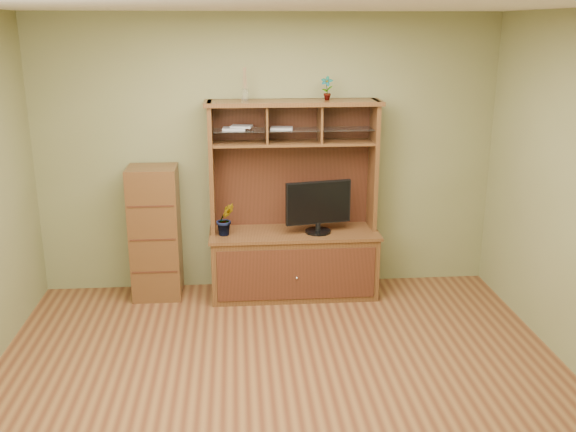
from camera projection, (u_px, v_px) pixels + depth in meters
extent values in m
cube|color=#562C18|center=(283.00, 386.00, 4.78)|extent=(4.50, 4.00, 0.02)
cube|color=white|center=(282.00, 3.00, 4.00)|extent=(4.50, 4.00, 0.02)
cube|color=olive|center=(268.00, 155.00, 6.31)|extent=(4.50, 0.02, 2.70)
cube|color=olive|center=(322.00, 356.00, 2.47)|extent=(4.50, 0.02, 2.70)
cube|color=#442813|center=(294.00, 264.00, 6.33)|extent=(1.60, 0.55, 0.62)
cube|color=#331A0E|center=(297.00, 275.00, 6.06)|extent=(1.50, 0.01, 0.50)
sphere|color=silver|center=(297.00, 278.00, 6.06)|extent=(0.02, 0.02, 0.02)
cube|color=#442813|center=(294.00, 233.00, 6.24)|extent=(1.64, 0.59, 0.03)
cube|color=#442813|center=(212.00, 168.00, 6.09)|extent=(0.04, 0.35, 1.25)
cube|color=#442813|center=(373.00, 165.00, 6.21)|extent=(0.04, 0.35, 1.25)
cube|color=#331A0E|center=(292.00, 163.00, 6.31)|extent=(1.52, 0.02, 1.25)
cube|color=#442813|center=(293.00, 103.00, 5.98)|extent=(1.66, 0.40, 0.04)
cube|color=#442813|center=(293.00, 143.00, 6.09)|extent=(1.52, 0.32, 0.02)
cube|color=#442813|center=(266.00, 124.00, 6.02)|extent=(0.02, 0.31, 0.35)
cube|color=#442813|center=(320.00, 123.00, 6.06)|extent=(0.02, 0.31, 0.35)
cube|color=silver|center=(293.00, 130.00, 6.04)|extent=(1.50, 0.27, 0.01)
cylinder|color=black|center=(318.00, 231.00, 6.19)|extent=(0.25, 0.25, 0.02)
cylinder|color=black|center=(318.00, 226.00, 6.18)|extent=(0.05, 0.05, 0.08)
cube|color=black|center=(318.00, 203.00, 6.11)|extent=(0.64, 0.17, 0.42)
imported|color=#22561D|center=(225.00, 219.00, 6.08)|extent=(0.21, 0.18, 0.32)
imported|color=#3E6B25|center=(327.00, 88.00, 5.97)|extent=(0.14, 0.11, 0.22)
cylinder|color=silver|center=(245.00, 95.00, 5.92)|extent=(0.06, 0.06, 0.11)
cylinder|color=#94694A|center=(245.00, 78.00, 5.88)|extent=(0.04, 0.04, 0.20)
cube|color=#A6A6AB|center=(234.00, 129.00, 6.00)|extent=(0.22, 0.17, 0.02)
cube|color=#A6A6AB|center=(242.00, 126.00, 6.00)|extent=(0.22, 0.19, 0.02)
cube|color=#A6A6AB|center=(282.00, 128.00, 6.04)|extent=(0.22, 0.18, 0.02)
cube|color=#442813|center=(155.00, 233.00, 6.19)|extent=(0.46, 0.42, 1.30)
cube|color=#331A0E|center=(155.00, 272.00, 6.09)|extent=(0.42, 0.01, 0.02)
cube|color=#331A0E|center=(153.00, 240.00, 5.99)|extent=(0.42, 0.01, 0.01)
cube|color=#331A0E|center=(151.00, 206.00, 5.90)|extent=(0.42, 0.01, 0.01)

